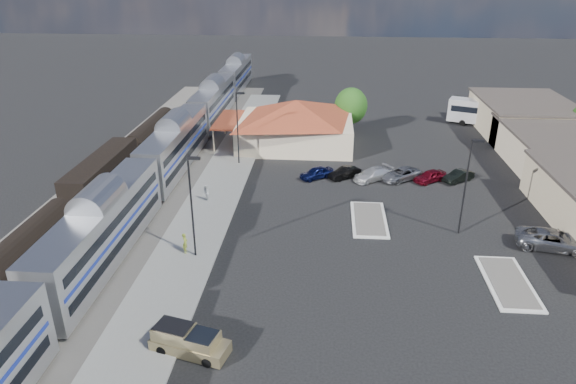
# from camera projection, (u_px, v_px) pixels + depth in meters

# --- Properties ---
(ground) EXTENTS (280.00, 280.00, 0.00)m
(ground) POSITION_uv_depth(u_px,v_px,m) (327.00, 228.00, 47.89)
(ground) COLOR black
(ground) RESTS_ON ground
(railbed) EXTENTS (16.00, 100.00, 0.12)m
(railbed) POSITION_uv_depth(u_px,v_px,m) (138.00, 187.00, 56.66)
(railbed) COLOR #4C4944
(railbed) RESTS_ON ground
(platform) EXTENTS (5.50, 92.00, 0.18)m
(platform) POSITION_uv_depth(u_px,v_px,m) (214.00, 197.00, 54.18)
(platform) COLOR gray
(platform) RESTS_ON ground
(passenger_train) EXTENTS (3.00, 104.00, 5.55)m
(passenger_train) POSITION_uv_depth(u_px,v_px,m) (176.00, 147.00, 60.28)
(passenger_train) COLOR silver
(passenger_train) RESTS_ON ground
(freight_cars) EXTENTS (2.80, 46.00, 4.00)m
(freight_cars) POSITION_uv_depth(u_px,v_px,m) (103.00, 176.00, 54.60)
(freight_cars) COLOR black
(freight_cars) RESTS_ON ground
(station_depot) EXTENTS (18.35, 12.24, 6.20)m
(station_depot) POSITION_uv_depth(u_px,v_px,m) (295.00, 122.00, 68.81)
(station_depot) COLOR beige
(station_depot) RESTS_ON ground
(traffic_island_south) EXTENTS (3.30, 7.50, 0.21)m
(traffic_island_south) POSITION_uv_depth(u_px,v_px,m) (369.00, 219.00, 49.38)
(traffic_island_south) COLOR silver
(traffic_island_south) RESTS_ON ground
(traffic_island_north) EXTENTS (3.30, 7.50, 0.21)m
(traffic_island_north) POSITION_uv_depth(u_px,v_px,m) (508.00, 282.00, 39.55)
(traffic_island_north) COLOR silver
(traffic_island_north) RESTS_ON ground
(lamp_plat_s) EXTENTS (1.08, 0.25, 9.00)m
(lamp_plat_s) POSITION_uv_depth(u_px,v_px,m) (192.00, 199.00, 41.04)
(lamp_plat_s) COLOR black
(lamp_plat_s) RESTS_ON ground
(lamp_plat_n) EXTENTS (1.08, 0.25, 9.00)m
(lamp_plat_n) POSITION_uv_depth(u_px,v_px,m) (238.00, 122.00, 61.08)
(lamp_plat_n) COLOR black
(lamp_plat_n) RESTS_ON ground
(lamp_lot) EXTENTS (1.08, 0.25, 9.00)m
(lamp_lot) POSITION_uv_depth(u_px,v_px,m) (467.00, 179.00, 44.85)
(lamp_lot) COLOR black
(lamp_lot) RESTS_ON ground
(tree_depot) EXTENTS (4.71, 4.71, 6.63)m
(tree_depot) POSITION_uv_depth(u_px,v_px,m) (351.00, 106.00, 73.37)
(tree_depot) COLOR #382314
(tree_depot) RESTS_ON ground
(pickup_truck) EXTENTS (5.28, 3.01, 1.72)m
(pickup_truck) POSITION_uv_depth(u_px,v_px,m) (190.00, 342.00, 32.27)
(pickup_truck) COLOR tan
(pickup_truck) RESTS_ON ground
(suv) EXTENTS (6.56, 4.03, 1.70)m
(suv) POSITION_uv_depth(u_px,v_px,m) (553.00, 240.00, 44.15)
(suv) COLOR gray
(suv) RESTS_ON ground
(coach_bus) EXTENTS (12.00, 6.87, 3.82)m
(coach_bus) POSITION_uv_depth(u_px,v_px,m) (490.00, 112.00, 77.01)
(coach_bus) COLOR white
(coach_bus) RESTS_ON ground
(person_a) EXTENTS (0.49, 0.69, 1.79)m
(person_a) POSITION_uv_depth(u_px,v_px,m) (185.00, 243.00, 43.19)
(person_a) COLOR #B1C73E
(person_a) RESTS_ON platform
(person_b) EXTENTS (0.85, 0.96, 1.64)m
(person_b) POSITION_uv_depth(u_px,v_px,m) (206.00, 193.00, 52.76)
(person_b) COLOR silver
(person_b) RESTS_ON platform
(parked_car_a) EXTENTS (4.22, 3.55, 1.36)m
(parked_car_a) POSITION_uv_depth(u_px,v_px,m) (317.00, 173.00, 58.78)
(parked_car_a) COLOR #0D1444
(parked_car_a) RESTS_ON ground
(parked_car_b) EXTENTS (3.97, 3.44, 1.29)m
(parked_car_b) POSITION_uv_depth(u_px,v_px,m) (345.00, 173.00, 58.84)
(parked_car_b) COLOR black
(parked_car_b) RESTS_ON ground
(parked_car_c) EXTENTS (5.07, 4.46, 1.41)m
(parked_car_c) POSITION_uv_depth(u_px,v_px,m) (373.00, 174.00, 58.31)
(parked_car_c) COLOR silver
(parked_car_c) RESTS_ON ground
(parked_car_d) EXTENTS (5.35, 4.68, 1.37)m
(parked_car_d) POSITION_uv_depth(u_px,v_px,m) (401.00, 174.00, 58.36)
(parked_car_d) COLOR gray
(parked_car_d) RESTS_ON ground
(parked_car_e) EXTENTS (4.19, 3.64, 1.36)m
(parked_car_e) POSITION_uv_depth(u_px,v_px,m) (430.00, 176.00, 57.86)
(parked_car_e) COLOR maroon
(parked_car_e) RESTS_ON ground
(parked_car_f) EXTENTS (3.97, 3.39, 1.29)m
(parked_car_f) POSITION_uv_depth(u_px,v_px,m) (458.00, 176.00, 57.92)
(parked_car_f) COLOR black
(parked_car_f) RESTS_ON ground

